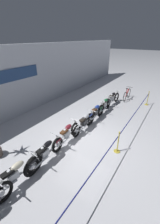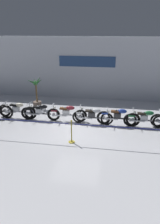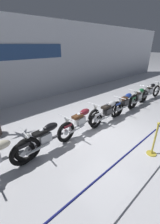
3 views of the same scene
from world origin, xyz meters
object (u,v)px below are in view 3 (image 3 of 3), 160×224
motorcycle_maroon_3 (81,121)px  motorcycle_silver_4 (108,111)px  motorcycle_blue_5 (125,103)px  motorcycle_green_6 (139,97)px  motorcycle_black_2 (47,138)px  stanchion_far_left (127,158)px  stanchion_mid_left (154,144)px  motorcycle_black_7 (150,91)px

motorcycle_maroon_3 → motorcycle_silver_4: motorcycle_maroon_3 is taller
motorcycle_blue_5 → motorcycle_green_6: motorcycle_blue_5 is taller
motorcycle_black_2 → motorcycle_green_6: (5.47, -0.01, 0.00)m
stanchion_far_left → stanchion_mid_left: size_ratio=11.63×
stanchion_far_left → stanchion_mid_left: same height
motorcycle_maroon_3 → motorcycle_black_2: bearing=-176.8°
motorcycle_blue_5 → motorcycle_green_6: bearing=1.1°
motorcycle_green_6 → motorcycle_maroon_3: bearing=178.8°
stanchion_far_left → motorcycle_green_6: bearing=24.3°
motorcycle_maroon_3 → motorcycle_black_7: 5.41m
motorcycle_black_2 → motorcycle_maroon_3: bearing=3.2°
motorcycle_silver_4 → stanchion_far_left: bearing=-135.8°
motorcycle_black_2 → motorcycle_green_6: size_ratio=1.03×
motorcycle_black_2 → stanchion_far_left: bearing=-73.1°
motorcycle_maroon_3 → motorcycle_black_7: (5.41, -0.05, 0.01)m
stanchion_mid_left → motorcycle_silver_4: bearing=71.9°
motorcycle_silver_4 → motorcycle_black_7: 4.03m
motorcycle_black_2 → motorcycle_silver_4: size_ratio=1.02×
motorcycle_black_2 → motorcycle_blue_5: motorcycle_blue_5 is taller
motorcycle_blue_5 → motorcycle_black_7: (2.72, 0.06, -0.00)m
stanchion_far_left → motorcycle_silver_4: bearing=44.2°
motorcycle_blue_5 → stanchion_far_left: size_ratio=0.18×
motorcycle_black_2 → stanchion_far_left: size_ratio=0.18×
motorcycle_silver_4 → motorcycle_maroon_3: bearing=174.5°
motorcycle_maroon_3 → stanchion_far_left: bearing=-109.5°
motorcycle_maroon_3 → motorcycle_black_7: size_ratio=0.96×
motorcycle_black_2 → motorcycle_maroon_3: 1.46m
motorcycle_blue_5 → motorcycle_black_2: bearing=179.6°
stanchion_far_left → motorcycle_maroon_3: bearing=70.5°
motorcycle_black_2 → stanchion_far_left: (0.66, -2.18, 0.30)m
motorcycle_blue_5 → stanchion_mid_left: size_ratio=2.09×
motorcycle_silver_4 → stanchion_mid_left: 2.24m
motorcycle_silver_4 → motorcycle_black_2: bearing=178.9°
motorcycle_blue_5 → motorcycle_black_7: motorcycle_blue_5 is taller
motorcycle_black_2 → motorcycle_blue_5: 4.16m
motorcycle_silver_4 → motorcycle_green_6: bearing=1.0°
motorcycle_silver_4 → stanchion_far_left: size_ratio=0.17×
motorcycle_green_6 → motorcycle_blue_5: bearing=-178.9°
motorcycle_black_2 → motorcycle_green_6: bearing=-0.1°
motorcycle_maroon_3 → motorcycle_blue_5: motorcycle_blue_5 is taller
motorcycle_black_7 → stanchion_far_left: (-6.21, -2.21, 0.29)m
motorcycle_black_2 → motorcycle_maroon_3: size_ratio=1.01×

